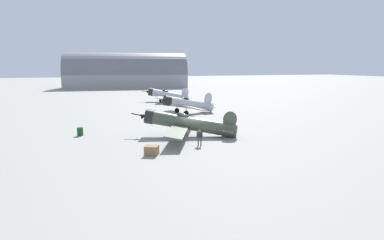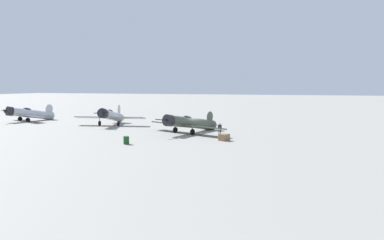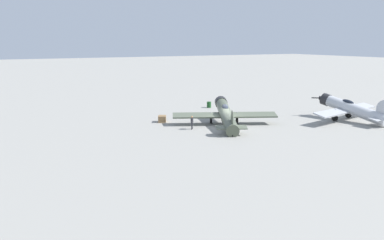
% 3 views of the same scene
% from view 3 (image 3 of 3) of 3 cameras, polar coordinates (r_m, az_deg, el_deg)
% --- Properties ---
extents(ground_plane, '(400.00, 400.00, 0.00)m').
position_cam_3_polar(ground_plane, '(41.50, 5.65, -1.08)').
color(ground_plane, gray).
extents(airplane_foreground, '(10.93, 12.34, 3.03)m').
position_cam_3_polar(airplane_foreground, '(41.69, 5.58, 1.00)').
color(airplane_foreground, '#4C5442').
rests_on(airplane_foreground, ground_plane).
extents(airplane_mid_apron, '(9.42, 12.11, 3.36)m').
position_cam_3_polar(airplane_mid_apron, '(48.44, 24.73, 1.76)').
color(airplane_mid_apron, '#B7BABF').
rests_on(airplane_mid_apron, ground_plane).
extents(ground_crew_mechanic, '(0.48, 0.45, 1.57)m').
position_cam_3_polar(ground_crew_mechanic, '(39.79, 0.00, -0.21)').
color(ground_crew_mechanic, '#2D2D33').
rests_on(ground_crew_mechanic, ground_plane).
extents(equipment_crate, '(1.44, 1.36, 0.82)m').
position_cam_3_polar(equipment_crate, '(43.71, -4.97, 0.19)').
color(equipment_crate, olive).
rests_on(equipment_crate, ground_plane).
extents(fuel_drum, '(0.69, 0.69, 0.91)m').
position_cam_3_polar(fuel_drum, '(53.31, 2.83, 2.55)').
color(fuel_drum, '#19471E').
rests_on(fuel_drum, ground_plane).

